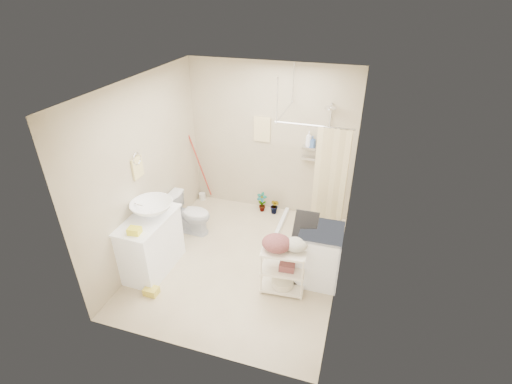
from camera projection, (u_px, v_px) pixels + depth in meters
floor at (241, 261)px, 5.53m from camera, size 3.20×3.20×0.00m
ceiling at (236, 85)px, 4.23m from camera, size 2.80×3.20×0.04m
wall_back at (271, 141)px, 6.21m from camera, size 2.80×0.04×2.60m
wall_front at (183, 261)px, 3.55m from camera, size 2.80×0.04×2.60m
wall_left at (146, 171)px, 5.24m from camera, size 0.04×3.20×2.60m
wall_right at (347, 201)px, 4.52m from camera, size 0.04×3.20×2.60m
vanity at (151, 244)px, 5.20m from camera, size 0.58×0.99×0.86m
sink at (152, 209)px, 5.01m from camera, size 0.69×0.69×0.20m
counter_basket at (134, 231)px, 4.66m from camera, size 0.17×0.14×0.09m
floor_basket at (151, 290)px, 4.92m from camera, size 0.27×0.21×0.14m
toilet at (190, 213)px, 6.03m from camera, size 0.69×0.41×0.69m
mop at (200, 168)px, 6.77m from camera, size 0.16×0.16×1.32m
potted_plant_a at (262, 202)px, 6.65m from camera, size 0.21×0.15×0.37m
potted_plant_b at (275, 206)px, 6.58m from camera, size 0.21×0.20×0.30m
hanging_towel at (262, 129)px, 6.13m from camera, size 0.28×0.03×0.42m
towel_ring at (137, 166)px, 4.99m from camera, size 0.04×0.22×0.34m
tp_holder at (156, 204)px, 5.56m from camera, size 0.08×0.12×0.14m
shower at (315, 176)px, 5.66m from camera, size 1.10×1.10×2.10m
shampoo_bottle_a at (309, 139)px, 5.91m from camera, size 0.12×0.12×0.25m
shampoo_bottle_b at (313, 142)px, 5.90m from camera, size 0.10×0.10×0.18m
washing_machine at (319, 255)px, 5.03m from camera, size 0.57×0.59×0.82m
laundry_rack at (283, 266)px, 4.84m from camera, size 0.60×0.38×0.79m
ironing_board at (301, 249)px, 4.92m from camera, size 0.32×0.16×1.09m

